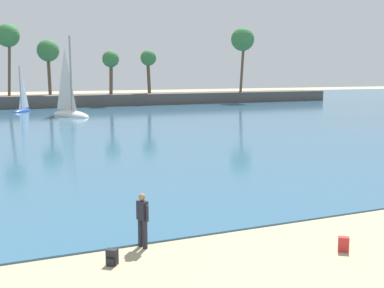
# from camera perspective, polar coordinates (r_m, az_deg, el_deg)

# --- Properties ---
(sea) EXTENTS (220.00, 100.65, 0.06)m
(sea) POSITION_cam_1_polar(r_m,az_deg,el_deg) (64.05, -17.82, 3.62)
(sea) COLOR #33607F
(sea) RESTS_ON ground
(palm_headland) EXTENTS (101.34, 6.77, 13.25)m
(palm_headland) POSITION_cam_1_polar(r_m,az_deg,el_deg) (73.97, -21.58, 6.61)
(palm_headland) COLOR #514C47
(palm_headland) RESTS_ON ground
(person_at_waterline) EXTENTS (0.31, 0.52, 1.67)m
(person_at_waterline) POSITION_cam_1_polar(r_m,az_deg,el_deg) (14.33, -6.00, -8.96)
(person_at_waterline) COLOR #23232D
(person_at_waterline) RESTS_ON ground
(backpack_by_trailer) EXTENTS (0.37, 0.37, 0.44)m
(backpack_by_trailer) POSITION_cam_1_polar(r_m,az_deg,el_deg) (14.86, 17.83, -11.47)
(backpack_by_trailer) COLOR red
(backpack_by_trailer) RESTS_ON ground
(backpack_spare) EXTENTS (0.37, 0.37, 0.44)m
(backpack_spare) POSITION_cam_1_polar(r_m,az_deg,el_deg) (13.44, -9.65, -13.36)
(backpack_spare) COLOR #232328
(backpack_spare) RESTS_ON ground
(sailboat_near_shore) EXTENTS (3.34, 4.47, 6.38)m
(sailboat_near_shore) POSITION_cam_1_polar(r_m,az_deg,el_deg) (66.28, -19.80, 4.20)
(sailboat_near_shore) COLOR #234793
(sailboat_near_shore) RESTS_ON sea
(sailboat_toward_headland) EXTENTS (4.64, 7.16, 10.01)m
(sailboat_toward_headland) POSITION_cam_1_polar(r_m,az_deg,el_deg) (58.02, -14.55, 4.19)
(sailboat_toward_headland) COLOR white
(sailboat_toward_headland) RESTS_ON sea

